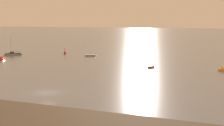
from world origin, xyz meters
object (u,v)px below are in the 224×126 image
object	(u,v)px
rowboat_moored_1	(151,66)
motorboat_moored_1	(223,70)
motorboat_moored_0	(1,59)
channel_buoy	(65,53)
rowboat_moored_4	(90,56)
sailboat_moored_0	(13,54)

from	to	relation	value
rowboat_moored_1	motorboat_moored_1	world-z (taller)	motorboat_moored_1
motorboat_moored_0	motorboat_moored_1	distance (m)	66.17
rowboat_moored_1	motorboat_moored_1	bearing A→B (deg)	-64.63
motorboat_moored_1	rowboat_moored_1	bearing A→B (deg)	-60.65
motorboat_moored_1	channel_buoy	bearing A→B (deg)	-82.16
motorboat_moored_0	motorboat_moored_1	world-z (taller)	motorboat_moored_0
rowboat_moored_4	channel_buoy	distance (m)	11.99
channel_buoy	rowboat_moored_4	bearing A→B (deg)	-14.03
rowboat_moored_1	motorboat_moored_0	world-z (taller)	motorboat_moored_0
rowboat_moored_1	channel_buoy	size ratio (longest dim) A/B	1.46
channel_buoy	sailboat_moored_0	bearing A→B (deg)	-147.00
motorboat_moored_0	sailboat_moored_0	size ratio (longest dim) A/B	0.74
motorboat_moored_0	motorboat_moored_1	size ratio (longest dim) A/B	1.21
motorboat_moored_1	sailboat_moored_0	distance (m)	70.84
motorboat_moored_0	rowboat_moored_4	world-z (taller)	motorboat_moored_0
motorboat_moored_0	channel_buoy	world-z (taller)	channel_buoy
sailboat_moored_0	rowboat_moored_4	bearing A→B (deg)	155.90
sailboat_moored_0	rowboat_moored_1	bearing A→B (deg)	131.28
rowboat_moored_1	motorboat_moored_0	distance (m)	47.97
rowboat_moored_1	channel_buoy	world-z (taller)	channel_buoy
motorboat_moored_0	motorboat_moored_1	xyz separation A→B (m)	(66.09, 3.31, -0.04)
motorboat_moored_1	rowboat_moored_4	bearing A→B (deg)	-83.25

